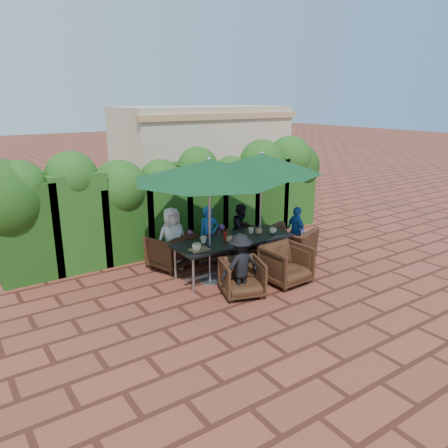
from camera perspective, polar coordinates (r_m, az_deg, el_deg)
ground at (r=9.03m, az=1.62°, el=-6.64°), size 80.00×80.00×0.00m
dining_table at (r=8.85m, az=1.21°, el=-2.43°), size 2.50×0.90×0.75m
umbrella_left at (r=8.10m, az=-1.96°, el=7.03°), size 2.86×2.86×2.46m
umbrella_right at (r=8.97m, az=4.92°, el=7.88°), size 2.47×2.47×2.46m
chair_far_left at (r=9.35m, az=-7.06°, el=-3.27°), size 0.98×0.95×0.81m
chair_far_mid at (r=9.74m, az=-1.96°, el=-2.58°), size 0.84×0.80×0.74m
chair_far_right at (r=10.12m, az=1.92°, el=-1.85°), size 0.76×0.72×0.73m
chair_near_left at (r=8.01m, az=2.37°, el=-6.80°), size 0.91×0.88×0.75m
chair_near_right at (r=8.60m, az=8.14°, el=-5.02°), size 0.83×0.78×0.83m
chair_end_right at (r=9.99m, az=8.62°, el=-1.80°), size 0.96×1.18×0.89m
adult_far_left at (r=9.18m, az=-6.80°, el=-1.92°), size 0.68×0.44×1.33m
adult_far_mid at (r=9.53m, az=-1.99°, el=-1.37°), size 0.49×0.42×1.25m
adult_far_right at (r=10.01m, az=2.32°, el=-0.69°), size 0.66×0.53×1.19m
adult_near_left at (r=7.89m, az=2.13°, el=-5.45°), size 0.77×0.37×1.19m
adult_end_right at (r=10.08m, az=9.44°, el=-0.93°), size 0.44×0.72×1.14m
child_left at (r=9.49m, az=-4.33°, el=-3.06°), size 0.29×0.25×0.76m
child_right at (r=9.89m, az=-0.21°, el=-2.18°), size 0.32×0.28×0.76m
pedestrian_a at (r=13.06m, az=-2.47°, el=4.50°), size 1.64×1.38×1.71m
pedestrian_b at (r=13.50m, az=-1.33°, el=4.62°), size 0.89×0.77×1.58m
pedestrian_c at (r=13.96m, az=1.96°, el=5.26°), size 1.20×0.88×1.70m
cup_a at (r=8.16m, az=-3.58°, el=-3.03°), size 0.17×0.17×0.14m
cup_b at (r=8.59m, az=-2.68°, el=-2.05°), size 0.13×0.13×0.13m
cup_c at (r=8.71m, az=2.20°, el=-1.79°), size 0.17×0.17×0.13m
cup_d at (r=9.20m, az=3.55°, el=-0.84°), size 0.13×0.13×0.12m
cup_e at (r=9.23m, az=6.40°, el=-0.86°), size 0.15×0.15×0.12m
ketchup_bottle at (r=8.71m, az=0.09°, el=-1.64°), size 0.04×0.04×0.17m
sauce_bottle at (r=8.87m, az=0.45°, el=-1.29°), size 0.04×0.04×0.17m
serving_tray at (r=8.22m, az=-3.25°, el=-3.33°), size 0.35×0.25×0.02m
number_block_left at (r=8.69m, az=0.71°, el=-1.92°), size 0.12×0.06×0.10m
number_block_right at (r=9.23m, az=4.58°, el=-0.87°), size 0.12×0.06×0.10m
hedge_wall at (r=10.47m, az=-6.16°, el=4.20°), size 9.10×1.60×2.49m
building at (r=16.19m, az=-2.92°, el=9.47°), size 6.20×3.08×3.20m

